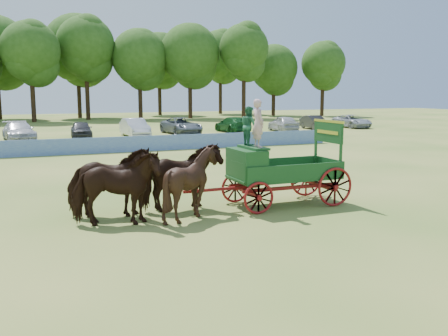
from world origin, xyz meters
TOP-DOWN VIEW (x-y plane):
  - ground at (0.00, 0.00)m, footprint 160.00×160.00m
  - horse_lead_left at (-7.61, -0.31)m, footprint 2.93×1.86m
  - horse_lead_right at (-7.61, 0.79)m, footprint 2.93×1.85m
  - horse_wheel_left at (-5.21, -0.31)m, footprint 2.36×2.17m
  - horse_wheel_right at (-5.21, 0.79)m, footprint 2.79×1.42m
  - farm_dray at (-2.23, 0.24)m, footprint 6.00×2.00m
  - sponsor_banner at (-1.00, 18.00)m, footprint 26.00×0.08m
  - parked_cars at (0.27, 29.99)m, footprint 52.74×7.22m
  - treeline at (-6.17, 60.69)m, footprint 88.21×22.98m

SIDE VIEW (x-z plane):
  - ground at x=0.00m, z-range 0.00..0.00m
  - sponsor_banner at x=-1.00m, z-range 0.00..1.05m
  - parked_cars at x=0.27m, z-range -0.06..1.57m
  - horse_lead_left at x=-7.61m, z-range 0.00..2.29m
  - horse_lead_right at x=-7.61m, z-range 0.00..2.29m
  - horse_wheel_right at x=-5.21m, z-range 0.00..2.29m
  - horse_wheel_left at x=-5.21m, z-range 0.00..2.29m
  - farm_dray at x=-2.23m, z-range -0.31..3.46m
  - treeline at x=-6.17m, z-range 1.87..17.44m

